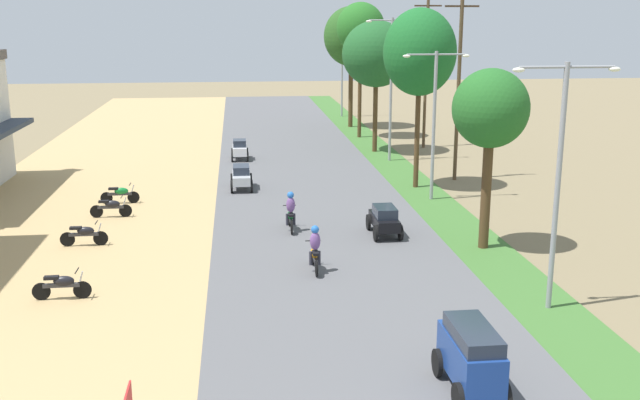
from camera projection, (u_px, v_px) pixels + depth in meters
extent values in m
cylinder|color=black|center=(82.00, 290.00, 23.06)|extent=(0.56, 0.06, 0.56)
cylinder|color=black|center=(41.00, 292.00, 22.92)|extent=(0.56, 0.06, 0.56)
cube|color=#333338|center=(61.00, 285.00, 22.95)|extent=(1.12, 0.12, 0.12)
ellipsoid|color=black|center=(64.00, 281.00, 22.92)|extent=(0.64, 0.28, 0.32)
cube|color=black|center=(51.00, 278.00, 22.86)|extent=(0.44, 0.20, 0.10)
cylinder|color=#A5A8AD|center=(80.00, 282.00, 22.99)|extent=(0.26, 0.05, 0.68)
cylinder|color=black|center=(77.00, 271.00, 22.89)|extent=(0.04, 0.54, 0.04)
cylinder|color=black|center=(101.00, 238.00, 28.41)|extent=(0.56, 0.06, 0.56)
cylinder|color=black|center=(67.00, 239.00, 28.28)|extent=(0.56, 0.06, 0.56)
cube|color=#333338|center=(84.00, 234.00, 28.30)|extent=(1.12, 0.12, 0.12)
ellipsoid|color=black|center=(86.00, 231.00, 28.28)|extent=(0.64, 0.28, 0.32)
cube|color=black|center=(76.00, 228.00, 28.21)|extent=(0.44, 0.20, 0.10)
cylinder|color=#A5A8AD|center=(99.00, 232.00, 28.34)|extent=(0.26, 0.05, 0.68)
cylinder|color=black|center=(96.00, 222.00, 28.25)|extent=(0.04, 0.54, 0.04)
cylinder|color=black|center=(126.00, 211.00, 32.45)|extent=(0.56, 0.06, 0.56)
cylinder|color=black|center=(97.00, 212.00, 32.31)|extent=(0.56, 0.06, 0.56)
cube|color=#333338|center=(111.00, 207.00, 32.33)|extent=(1.12, 0.12, 0.12)
ellipsoid|color=black|center=(112.00, 204.00, 32.31)|extent=(0.64, 0.28, 0.32)
cube|color=black|center=(104.00, 202.00, 32.24)|extent=(0.44, 0.20, 0.10)
cylinder|color=#A5A8AD|center=(124.00, 205.00, 32.37)|extent=(0.26, 0.05, 0.68)
cylinder|color=black|center=(122.00, 197.00, 32.28)|extent=(0.04, 0.54, 0.04)
cylinder|color=black|center=(134.00, 197.00, 34.84)|extent=(0.56, 0.06, 0.56)
cylinder|color=black|center=(107.00, 198.00, 34.71)|extent=(0.56, 0.06, 0.56)
cube|color=#333338|center=(120.00, 194.00, 34.73)|extent=(1.12, 0.12, 0.12)
ellipsoid|color=#14722D|center=(121.00, 191.00, 34.71)|extent=(0.64, 0.28, 0.32)
cube|color=black|center=(113.00, 189.00, 34.64)|extent=(0.44, 0.20, 0.10)
cylinder|color=#A5A8AD|center=(132.00, 192.00, 34.77)|extent=(0.26, 0.05, 0.68)
cylinder|color=black|center=(130.00, 184.00, 34.68)|extent=(0.04, 0.54, 0.04)
cylinder|color=#4C351E|center=(486.00, 190.00, 27.69)|extent=(0.37, 0.37, 4.51)
ellipsoid|color=#225F23|center=(491.00, 108.00, 26.96)|extent=(2.81, 2.81, 2.91)
cylinder|color=#4C351E|center=(417.00, 133.00, 37.53)|extent=(0.26, 0.26, 5.66)
ellipsoid|color=#195E26|center=(420.00, 52.00, 36.56)|extent=(3.63, 3.63, 4.30)
cylinder|color=#4C351E|center=(375.00, 112.00, 47.65)|extent=(0.30, 0.30, 5.10)
ellipsoid|color=#1E5526|center=(376.00, 54.00, 46.75)|extent=(4.34, 4.34, 4.17)
cylinder|color=#4C351E|center=(360.00, 90.00, 53.12)|extent=(0.27, 0.27, 6.77)
ellipsoid|color=#236220|center=(361.00, 28.00, 52.07)|extent=(3.41, 3.41, 3.57)
cylinder|color=#4C351E|center=(351.00, 90.00, 58.30)|extent=(0.35, 0.35, 5.79)
ellipsoid|color=#26531E|center=(351.00, 36.00, 57.30)|extent=(4.25, 4.25, 4.57)
cylinder|color=gray|center=(557.00, 190.00, 21.53)|extent=(0.16, 0.16, 7.34)
cylinder|color=gray|center=(543.00, 67.00, 20.60)|extent=(1.40, 0.08, 0.08)
ellipsoid|color=silver|center=(519.00, 70.00, 20.54)|extent=(0.36, 0.20, 0.14)
cylinder|color=gray|center=(591.00, 67.00, 20.75)|extent=(1.40, 0.08, 0.08)
ellipsoid|color=silver|center=(614.00, 69.00, 20.85)|extent=(0.36, 0.20, 0.14)
cylinder|color=gray|center=(434.00, 127.00, 34.83)|extent=(0.16, 0.16, 7.01)
cylinder|color=gray|center=(422.00, 54.00, 33.94)|extent=(1.40, 0.08, 0.08)
ellipsoid|color=silver|center=(407.00, 56.00, 33.88)|extent=(0.36, 0.20, 0.14)
cylinder|color=gray|center=(451.00, 54.00, 34.09)|extent=(1.40, 0.08, 0.08)
ellipsoid|color=silver|center=(466.00, 56.00, 34.19)|extent=(0.36, 0.20, 0.14)
cylinder|color=gray|center=(391.00, 91.00, 44.21)|extent=(0.16, 0.16, 8.49)
cylinder|color=gray|center=(381.00, 20.00, 43.15)|extent=(1.40, 0.08, 0.08)
ellipsoid|color=silver|center=(369.00, 21.00, 43.09)|extent=(0.36, 0.20, 0.14)
cylinder|color=gray|center=(404.00, 20.00, 43.30)|extent=(1.40, 0.08, 0.08)
ellipsoid|color=silver|center=(416.00, 21.00, 43.40)|extent=(0.36, 0.20, 0.14)
cylinder|color=gray|center=(342.00, 75.00, 64.29)|extent=(0.16, 0.16, 7.10)
cylinder|color=gray|center=(334.00, 35.00, 63.39)|extent=(1.40, 0.08, 0.08)
ellipsoid|color=silver|center=(326.00, 36.00, 63.34)|extent=(0.36, 0.20, 0.14)
cylinder|color=gray|center=(350.00, 35.00, 63.55)|extent=(1.40, 0.08, 0.08)
ellipsoid|color=silver|center=(358.00, 36.00, 63.64)|extent=(0.36, 0.20, 0.14)
cylinder|color=brown|center=(426.00, 74.00, 48.87)|extent=(0.20, 0.20, 9.78)
cube|color=#473323|center=(428.00, 6.00, 47.81)|extent=(1.80, 0.10, 0.10)
cylinder|color=brown|center=(458.00, 91.00, 39.01)|extent=(0.20, 0.20, 9.62)
cube|color=#473323|center=(462.00, 6.00, 37.97)|extent=(1.80, 0.10, 0.10)
cube|color=navy|center=(470.00, 358.00, 17.15)|extent=(0.95, 2.40, 0.95)
cube|color=#232B38|center=(473.00, 334.00, 16.89)|extent=(0.87, 2.00, 0.35)
cylinder|color=black|center=(505.00, 395.00, 16.50)|extent=(0.12, 0.68, 0.68)
cylinder|color=black|center=(458.00, 398.00, 16.38)|extent=(0.12, 0.68, 0.68)
cylinder|color=black|center=(480.00, 360.00, 18.16)|extent=(0.12, 0.68, 0.68)
cylinder|color=black|center=(437.00, 363.00, 18.04)|extent=(0.12, 0.68, 0.68)
cube|color=black|center=(384.00, 221.00, 29.65)|extent=(0.88, 2.25, 0.44)
cube|color=#232B38|center=(385.00, 212.00, 29.45)|extent=(0.81, 1.30, 0.40)
cylinder|color=black|center=(401.00, 232.00, 28.99)|extent=(0.11, 0.64, 0.64)
cylinder|color=black|center=(376.00, 233.00, 28.88)|extent=(0.11, 0.64, 0.64)
cylinder|color=black|center=(392.00, 221.00, 30.55)|extent=(0.11, 0.64, 0.64)
cylinder|color=black|center=(368.00, 222.00, 30.44)|extent=(0.11, 0.64, 0.64)
cube|color=#B7BCC1|center=(241.00, 178.00, 37.54)|extent=(0.88, 2.25, 0.44)
cube|color=#232B38|center=(241.00, 169.00, 37.53)|extent=(0.81, 1.30, 0.40)
cylinder|color=black|center=(232.00, 180.00, 38.33)|extent=(0.11, 0.64, 0.64)
cylinder|color=black|center=(251.00, 179.00, 38.43)|extent=(0.11, 0.64, 0.64)
cylinder|color=black|center=(232.00, 187.00, 36.76)|extent=(0.11, 0.64, 0.64)
cylinder|color=black|center=(252.00, 186.00, 36.87)|extent=(0.11, 0.64, 0.64)
cube|color=silver|center=(240.00, 150.00, 45.29)|extent=(0.84, 1.95, 0.50)
cube|color=#232B38|center=(240.00, 143.00, 45.13)|extent=(0.77, 1.10, 0.40)
cylinder|color=black|center=(232.00, 153.00, 45.98)|extent=(0.10, 0.60, 0.60)
cylinder|color=black|center=(247.00, 152.00, 46.08)|extent=(0.10, 0.60, 0.60)
cylinder|color=black|center=(232.00, 157.00, 44.63)|extent=(0.10, 0.60, 0.60)
cylinder|color=black|center=(248.00, 157.00, 44.73)|extent=(0.10, 0.60, 0.60)
cylinder|color=black|center=(313.00, 257.00, 26.15)|extent=(0.06, 0.56, 0.56)
cylinder|color=black|center=(317.00, 269.00, 24.95)|extent=(0.06, 0.56, 0.56)
cube|color=#333338|center=(315.00, 258.00, 25.51)|extent=(0.12, 1.12, 0.12)
ellipsoid|color=orange|center=(314.00, 253.00, 25.55)|extent=(0.28, 0.64, 0.32)
cube|color=black|center=(315.00, 253.00, 25.17)|extent=(0.20, 0.44, 0.10)
cylinder|color=#A5A8AD|center=(313.00, 250.00, 26.03)|extent=(0.05, 0.26, 0.68)
cylinder|color=black|center=(313.00, 241.00, 25.88)|extent=(0.54, 0.04, 0.04)
ellipsoid|color=#724C8C|center=(315.00, 241.00, 25.16)|extent=(0.36, 0.28, 0.64)
sphere|color=blue|center=(315.00, 229.00, 25.10)|extent=(0.28, 0.28, 0.28)
cylinder|color=#2D2D38|center=(311.00, 258.00, 25.39)|extent=(0.12, 0.12, 0.48)
cylinder|color=#2D2D38|center=(319.00, 258.00, 25.42)|extent=(0.12, 0.12, 0.48)
cylinder|color=black|center=(289.00, 219.00, 30.98)|extent=(0.06, 0.56, 0.56)
cylinder|color=black|center=(292.00, 228.00, 29.78)|extent=(0.06, 0.56, 0.56)
cube|color=#333338|center=(290.00, 219.00, 30.34)|extent=(0.12, 1.12, 0.12)
ellipsoid|color=#14722D|center=(290.00, 215.00, 30.38)|extent=(0.28, 0.64, 0.32)
cube|color=black|center=(291.00, 215.00, 30.00)|extent=(0.20, 0.44, 0.10)
cylinder|color=#A5A8AD|center=(289.00, 214.00, 30.86)|extent=(0.05, 0.26, 0.68)
cylinder|color=black|center=(289.00, 205.00, 30.71)|extent=(0.54, 0.04, 0.04)
ellipsoid|color=#724C8C|center=(291.00, 205.00, 29.99)|extent=(0.36, 0.28, 0.64)
sphere|color=blue|center=(291.00, 195.00, 29.93)|extent=(0.28, 0.28, 0.28)
cylinder|color=#2D2D38|center=(287.00, 219.00, 30.22)|extent=(0.12, 0.12, 0.48)
cylinder|color=#2D2D38|center=(294.00, 219.00, 30.25)|extent=(0.12, 0.12, 0.48)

